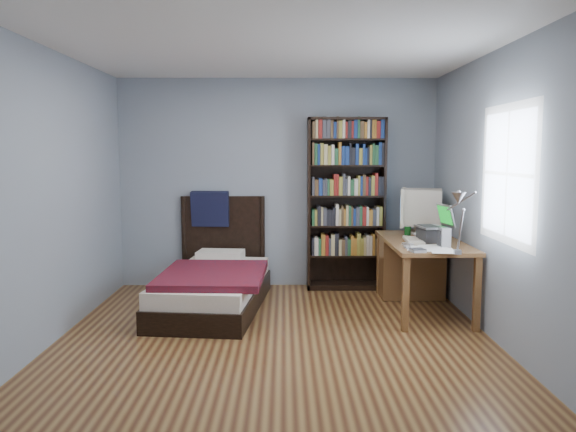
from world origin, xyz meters
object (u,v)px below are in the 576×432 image
object	(u,v)px
speaker	(444,238)
soda_can	(408,232)
desk	(414,263)
crt_monitor	(420,208)
bookshelf	(346,204)
desk_lamp	(459,205)
bed	(214,282)
keyboard	(414,240)
laptop	(432,231)

from	to	relation	value
speaker	soda_can	size ratio (longest dim) A/B	1.53
desk	soda_can	size ratio (longest dim) A/B	12.29
desk	crt_monitor	distance (m)	0.61
bookshelf	crt_monitor	bearing A→B (deg)	-30.60
desk_lamp	bed	distance (m)	2.69
soda_can	desk_lamp	bearing A→B (deg)	-84.88
soda_can	bed	world-z (taller)	bed
desk	soda_can	bearing A→B (deg)	-118.61
crt_monitor	bed	world-z (taller)	crt_monitor
desk	keyboard	size ratio (longest dim) A/B	3.57
keyboard	bed	distance (m)	2.11
crt_monitor	desk_lamp	size ratio (longest dim) A/B	0.90
desk	desk_lamp	world-z (taller)	desk_lamp
desk	soda_can	xyz separation A→B (m)	(-0.12, -0.23, 0.38)
speaker	bookshelf	distance (m)	1.61
laptop	bookshelf	world-z (taller)	bookshelf
crt_monitor	laptop	distance (m)	0.62
laptop	speaker	bearing A→B (deg)	-85.89
keyboard	speaker	world-z (taller)	speaker
soda_can	desk	bearing A→B (deg)	61.39
keyboard	soda_can	bearing A→B (deg)	94.45
keyboard	bookshelf	world-z (taller)	bookshelf
speaker	bookshelf	world-z (taller)	bookshelf
bed	laptop	bearing A→B (deg)	-6.49
speaker	desk	bearing A→B (deg)	86.55
soda_can	speaker	bearing A→B (deg)	-70.85
desk	bed	world-z (taller)	bed
laptop	bookshelf	xyz separation A→B (m)	(-0.76, 1.05, 0.18)
desk_lamp	soda_can	bearing A→B (deg)	95.12
crt_monitor	speaker	world-z (taller)	crt_monitor
desk_lamp	keyboard	world-z (taller)	desk_lamp
desk	bookshelf	xyz separation A→B (m)	(-0.69, 0.55, 0.61)
desk	laptop	distance (m)	0.66
laptop	keyboard	size ratio (longest dim) A/B	0.91
crt_monitor	bookshelf	bearing A→B (deg)	149.40
desk_lamp	soda_can	distance (m)	1.38
laptop	desk_lamp	distance (m)	1.10
soda_can	bed	distance (m)	2.11
desk	desk_lamp	bearing A→B (deg)	-90.25
laptop	bed	xyz separation A→B (m)	(-2.23, 0.25, -0.58)
keyboard	bed	bearing A→B (deg)	177.08
keyboard	bed	size ratio (longest dim) A/B	0.20
desk	keyboard	bearing A→B (deg)	-103.80
keyboard	desk_lamp	bearing A→B (deg)	-79.49
desk_lamp	desk	bearing A→B (deg)	89.75
desk_lamp	speaker	distance (m)	0.80
desk_lamp	bed	world-z (taller)	desk_lamp
laptop	bookshelf	size ratio (longest dim) A/B	0.19
speaker	bed	world-z (taller)	bed
soda_can	bookshelf	bearing A→B (deg)	126.19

